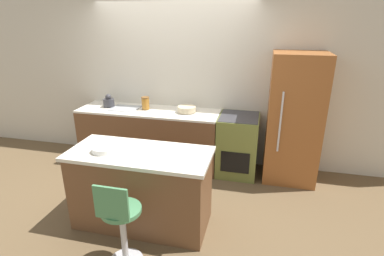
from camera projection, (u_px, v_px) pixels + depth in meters
The scene contains 11 objects.
ground_plane at pixel (163, 174), 4.61m from camera, with size 14.00×14.00×0.00m, color brown.
wall_back at pixel (175, 81), 4.79m from camera, with size 8.00×0.06×2.60m.
back_counter at pixel (150, 137), 4.84m from camera, with size 2.23×0.65×0.91m.
kitchen_island at pixel (142, 188), 3.38m from camera, with size 1.56×0.70×0.90m.
oven_range at pixel (238, 145), 4.53m from camera, with size 0.58×0.66×0.91m.
refrigerator at pixel (294, 119), 4.20m from camera, with size 0.72×0.66×1.84m.
stool_chair at pixel (121, 225), 2.76m from camera, with size 0.37×0.37×0.94m.
kettle at pixel (109, 102), 4.83m from camera, with size 0.18×0.18×0.20m.
mixing_bowl at pixel (187, 109), 4.55m from camera, with size 0.28×0.28×0.09m.
canister_jar at pixel (145, 103), 4.68m from camera, with size 0.12×0.12×0.19m.
fruit_bowl at pixel (104, 149), 3.23m from camera, with size 0.26×0.26×0.06m.
Camera 1 is at (1.39, -3.86, 2.27)m, focal length 28.00 mm.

